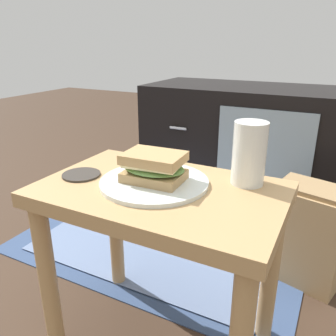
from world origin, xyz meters
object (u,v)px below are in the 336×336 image
at_px(paper_bag, 308,235).
at_px(coaster, 81,175).
at_px(tv_cabinet, 248,148).
at_px(beer_glass, 249,154).
at_px(sandwich_front, 154,167).
at_px(plate, 154,182).

bearing_deg(paper_bag, coaster, -137.47).
height_order(tv_cabinet, beer_glass, beer_glass).
distance_m(tv_cabinet, sandwich_front, 0.96).
distance_m(plate, beer_glass, 0.23).
bearing_deg(paper_bag, sandwich_front, -126.98).
bearing_deg(plate, sandwich_front, -116.57).
relative_size(beer_glass, paper_bag, 0.42).
height_order(tv_cabinet, plate, tv_cabinet).
distance_m(sandwich_front, paper_bag, 0.64).
bearing_deg(paper_bag, plate, -126.98).
height_order(plate, coaster, plate).
relative_size(plate, sandwich_front, 1.70).
height_order(plate, beer_glass, beer_glass).
xyz_separation_m(coaster, paper_bag, (0.52, 0.48, -0.29)).
distance_m(coaster, paper_bag, 0.76).
distance_m(tv_cabinet, beer_glass, 0.89).
bearing_deg(plate, coaster, -169.00).
bearing_deg(sandwich_front, plate, 63.43).
relative_size(sandwich_front, coaster, 1.59).
bearing_deg(tv_cabinet, coaster, -100.12).
relative_size(sandwich_front, paper_bag, 0.43).
xyz_separation_m(tv_cabinet, coaster, (-0.17, -0.98, 0.17)).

